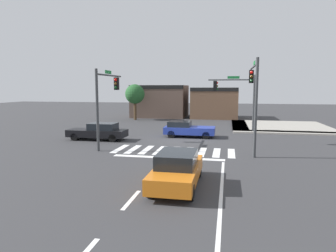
% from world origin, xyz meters
% --- Properties ---
extents(ground_plane, '(120.00, 120.00, 0.00)m').
position_xyz_m(ground_plane, '(0.00, 0.00, 0.00)').
color(ground_plane, '#353538').
extents(crosswalk_near, '(8.00, 2.89, 0.01)m').
position_xyz_m(crosswalk_near, '(0.00, -4.50, 0.00)').
color(crosswalk_near, silver).
rests_on(crosswalk_near, ground_plane).
extents(lane_markings, '(6.80, 20.25, 0.01)m').
position_xyz_m(lane_markings, '(1.11, -12.02, 0.00)').
color(lane_markings, white).
rests_on(lane_markings, ground_plane).
extents(bike_detector_marking, '(1.13, 1.13, 0.01)m').
position_xyz_m(bike_detector_marking, '(1.29, -9.42, 0.00)').
color(bike_detector_marking, yellow).
rests_on(bike_detector_marking, ground_plane).
extents(curb_corner_northeast, '(10.00, 10.60, 0.15)m').
position_xyz_m(curb_corner_northeast, '(8.49, 9.42, 0.07)').
color(curb_corner_northeast, '#9E998E').
rests_on(curb_corner_northeast, ground_plane).
extents(storefront_row, '(14.81, 6.15, 4.57)m').
position_xyz_m(storefront_row, '(-2.84, 18.98, 2.23)').
color(storefront_row, brown).
rests_on(storefront_row, ground_plane).
extents(traffic_signal_southeast, '(0.32, 5.12, 5.95)m').
position_xyz_m(traffic_signal_southeast, '(5.11, -3.47, 4.15)').
color(traffic_signal_southeast, '#383A3D').
rests_on(traffic_signal_southeast, ground_plane).
extents(traffic_signal_southwest, '(0.32, 4.54, 5.42)m').
position_xyz_m(traffic_signal_southwest, '(-4.93, -3.84, 3.78)').
color(traffic_signal_southwest, '#383A3D').
rests_on(traffic_signal_southwest, ground_plane).
extents(traffic_signal_northeast, '(4.34, 0.32, 5.40)m').
position_xyz_m(traffic_signal_northeast, '(4.22, 5.29, 3.70)').
color(traffic_signal_northeast, '#383A3D').
rests_on(traffic_signal_northeast, ground_plane).
extents(car_orange, '(1.77, 4.52, 1.48)m').
position_xyz_m(car_orange, '(1.42, -11.60, 0.74)').
color(car_orange, orange).
rests_on(car_orange, ground_plane).
extents(car_blue, '(4.27, 1.89, 1.33)m').
position_xyz_m(car_blue, '(0.13, 1.47, 0.68)').
color(car_blue, '#23389E').
rests_on(car_blue, ground_plane).
extents(car_black, '(4.73, 1.70, 1.38)m').
position_xyz_m(car_black, '(-6.71, -1.45, 0.69)').
color(car_black, black).
rests_on(car_black, ground_plane).
extents(roadside_tree, '(2.55, 2.55, 4.68)m').
position_xyz_m(roadside_tree, '(-8.50, 14.00, 3.36)').
color(roadside_tree, '#4C3823').
rests_on(roadside_tree, ground_plane).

